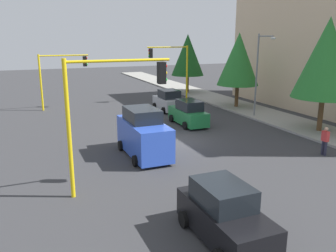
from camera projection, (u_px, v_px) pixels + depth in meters
ground_plane at (176, 141)px, 23.40m from camera, size 120.00×120.00×0.00m
sidewalk_kerb at (259, 113)px, 31.77m from camera, size 80.00×4.00×0.15m
lane_arrow_near at (231, 240)px, 11.98m from camera, size 2.40×1.10×1.10m
traffic_signal_far_left at (172, 62)px, 37.04m from camera, size 0.36×4.59×5.85m
traffic_signal_near_right at (110, 99)px, 14.86m from camera, size 0.36×4.59×5.92m
traffic_signal_far_right at (61, 70)px, 32.92m from camera, size 0.36×4.59×5.21m
street_lamp_curbside at (260, 67)px, 28.99m from camera, size 2.15×0.28×7.00m
tree_roadside_far at (188, 55)px, 41.90m from camera, size 3.89×3.89×7.09m
tree_roadside_mid at (238, 59)px, 33.13m from camera, size 3.92×3.92×7.16m
tree_roadside_near at (327, 58)px, 24.21m from camera, size 4.43×4.43×8.10m
delivery_van_blue at (144, 134)px, 20.27m from camera, size 4.80×2.22×2.77m
car_black at (224, 215)px, 11.87m from camera, size 4.08×2.07×1.98m
car_green at (188, 114)px, 27.53m from camera, size 4.20×1.95×1.98m
car_silver at (169, 101)px, 32.87m from camera, size 3.74×2.12×1.98m
pedestrian_crossing at (325, 140)px, 20.40m from camera, size 0.40×0.24×1.70m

